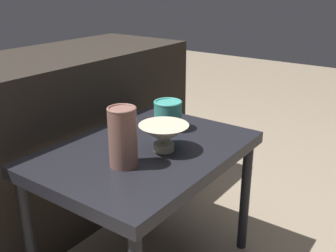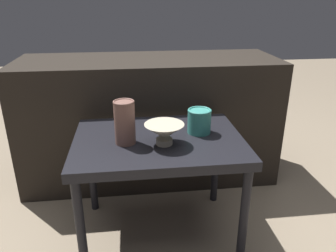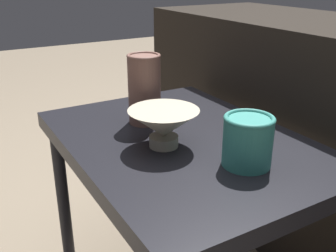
% 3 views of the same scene
% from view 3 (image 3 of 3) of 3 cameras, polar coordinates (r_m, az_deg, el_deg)
% --- Properties ---
extents(table, '(0.71, 0.52, 0.49)m').
position_cam_3_polar(table, '(0.96, 2.13, -4.63)').
color(table, black).
rests_on(table, ground_plane).
extents(couch_backdrop, '(1.45, 0.50, 0.72)m').
position_cam_3_polar(couch_backdrop, '(1.36, 22.76, -1.74)').
color(couch_backdrop, black).
rests_on(couch_backdrop, ground_plane).
extents(bowl, '(0.16, 0.16, 0.09)m').
position_cam_3_polar(bowl, '(0.87, -0.63, 0.25)').
color(bowl, '#B2A88E').
rests_on(bowl, table).
extents(vase_textured_left, '(0.08, 0.08, 0.18)m').
position_cam_3_polar(vase_textured_left, '(1.00, -3.45, 5.46)').
color(vase_textured_left, brown).
rests_on(vase_textured_left, table).
extents(vase_colorful_right, '(0.10, 0.10, 0.11)m').
position_cam_3_polar(vase_colorful_right, '(0.81, 11.50, -1.99)').
color(vase_colorful_right, teal).
rests_on(vase_colorful_right, table).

